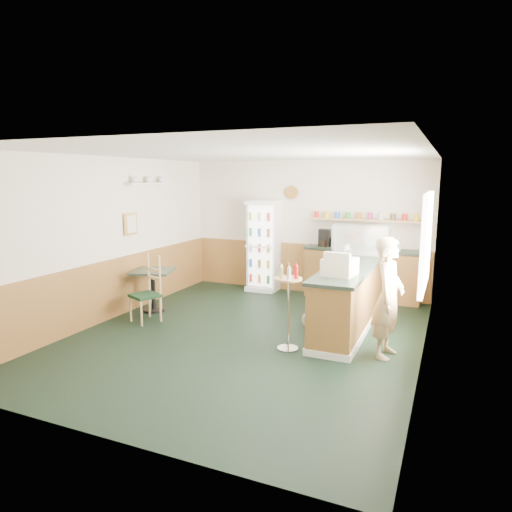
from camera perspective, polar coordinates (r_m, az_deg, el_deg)
The scene contains 13 objects.
ground at distance 7.00m, azimuth -1.31°, elevation -9.94°, with size 6.00×6.00×0.00m, color black.
room_envelope at distance 7.39m, azimuth -0.59°, elevation 3.29°, with size 5.04×6.02×2.72m.
service_counter at distance 7.44m, azimuth 11.74°, elevation -5.22°, with size 0.68×3.01×1.01m.
back_counter at distance 9.10m, azimuth 12.99°, elevation -1.91°, with size 2.24×0.42×1.69m.
drinks_fridge at distance 9.54m, azimuth 0.96°, elevation 1.30°, with size 0.63×0.53×1.90m.
display_case at distance 8.03m, azimuth 13.08°, elevation 1.82°, with size 0.96×0.50×0.55m.
cash_register at distance 6.48m, azimuth 10.42°, elevation -1.33°, with size 0.42×0.44×0.24m, color beige.
shopkeeper at distance 6.26m, azimuth 16.21°, elevation -5.03°, with size 0.54×0.39×1.61m, color tan.
condiment_stand at distance 6.27m, azimuth 4.05°, elevation -4.99°, with size 0.38×0.38×1.19m.
newspaper_rack at distance 7.74m, azimuth 9.64°, elevation -2.98°, with size 0.09×0.44×0.88m.
cafe_table at distance 8.30m, azimuth -12.75°, elevation -3.22°, with size 0.86×0.86×0.75m.
cafe_chair at distance 7.79m, azimuth -13.35°, elevation -3.70°, with size 0.54×0.55×1.11m.
dog_doorstop at distance 7.39m, azimuth 6.51°, elevation -7.95°, with size 0.21×0.27×0.25m.
Camera 1 is at (2.75, -5.98, 2.38)m, focal length 32.00 mm.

